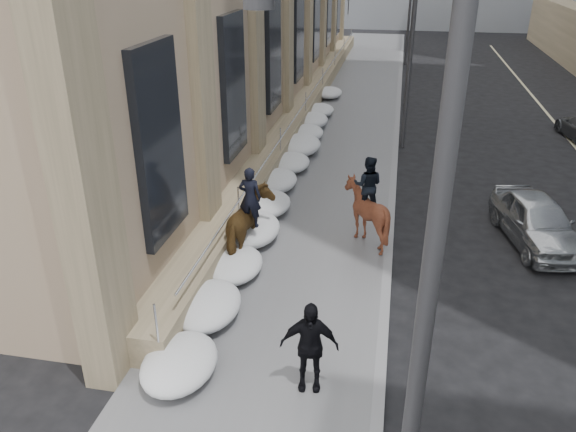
# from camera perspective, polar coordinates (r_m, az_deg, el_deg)

# --- Properties ---
(ground) EXTENTS (140.00, 140.00, 0.00)m
(ground) POSITION_cam_1_polar(r_m,az_deg,el_deg) (13.34, -1.96, -11.38)
(ground) COLOR black
(ground) RESTS_ON ground
(sidewalk) EXTENTS (5.00, 80.00, 0.12)m
(sidewalk) POSITION_cam_1_polar(r_m,az_deg,el_deg) (22.01, 3.83, 4.32)
(sidewalk) COLOR #5A5A5D
(sidewalk) RESTS_ON ground
(curb) EXTENTS (0.24, 80.00, 0.12)m
(curb) POSITION_cam_1_polar(r_m,az_deg,el_deg) (21.87, 10.66, 3.78)
(curb) COLOR slate
(curb) RESTS_ON ground
(streetlight_near) EXTENTS (1.71, 0.24, 8.00)m
(streetlight_near) POSITION_cam_1_polar(r_m,az_deg,el_deg) (5.57, 11.65, -13.17)
(streetlight_near) COLOR #2D2D30
(streetlight_near) RESTS_ON ground
(streetlight_mid) EXTENTS (1.71, 0.24, 8.00)m
(streetlight_mid) POSITION_cam_1_polar(r_m,az_deg,el_deg) (24.62, 12.07, 17.02)
(streetlight_mid) COLOR #2D2D30
(streetlight_mid) RESTS_ON ground
(streetlight_far) EXTENTS (1.71, 0.24, 8.00)m
(streetlight_far) POSITION_cam_1_polar(r_m,az_deg,el_deg) (44.51, 12.12, 20.62)
(streetlight_far) COLOR #2D2D30
(streetlight_far) RESTS_ON ground
(traffic_signal) EXTENTS (4.10, 0.22, 6.00)m
(traffic_signal) POSITION_cam_1_polar(r_m,az_deg,el_deg) (32.62, 10.78, 18.08)
(traffic_signal) COLOR #2D2D30
(traffic_signal) RESTS_ON ground
(snow_bank) EXTENTS (1.70, 18.10, 0.76)m
(snow_bank) POSITION_cam_1_polar(r_m,az_deg,el_deg) (20.34, -0.82, 3.79)
(snow_bank) COLOR silver
(snow_bank) RESTS_ON sidewalk
(mounted_horse_left) EXTENTS (1.06, 2.26, 2.61)m
(mounted_horse_left) POSITION_cam_1_polar(r_m,az_deg,el_deg) (15.54, -3.96, -0.75)
(mounted_horse_left) COLOR #432D14
(mounted_horse_left) RESTS_ON sidewalk
(mounted_horse_right) EXTENTS (1.56, 1.73, 2.59)m
(mounted_horse_right) POSITION_cam_1_polar(r_m,az_deg,el_deg) (16.48, 7.94, 0.81)
(mounted_horse_right) COLOR #512617
(mounted_horse_right) RESTS_ON sidewalk
(pedestrian) EXTENTS (1.19, 0.61, 1.95)m
(pedestrian) POSITION_cam_1_polar(r_m,az_deg,el_deg) (11.09, 2.17, -13.07)
(pedestrian) COLOR black
(pedestrian) RESTS_ON sidewalk
(car_silver) EXTENTS (2.51, 4.47, 1.44)m
(car_silver) POSITION_cam_1_polar(r_m,az_deg,el_deg) (18.18, 23.95, -0.44)
(car_silver) COLOR #A3A7AB
(car_silver) RESTS_ON ground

